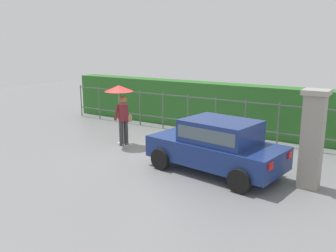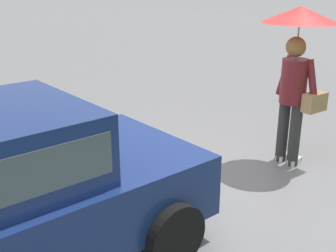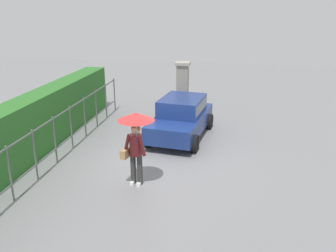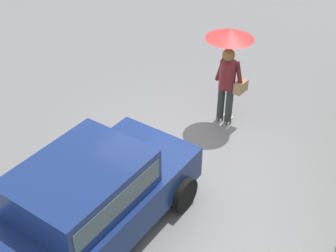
% 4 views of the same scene
% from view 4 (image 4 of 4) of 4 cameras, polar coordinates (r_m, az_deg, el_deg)
% --- Properties ---
extents(ground_plane, '(40.00, 40.00, 0.00)m').
position_cam_4_polar(ground_plane, '(8.56, 1.87, -3.86)').
color(ground_plane, slate).
extents(car, '(3.91, 2.27, 1.48)m').
position_cam_4_polar(car, '(6.66, -10.32, -9.23)').
color(car, navy).
rests_on(car, ground).
extents(pedestrian, '(0.97, 0.97, 2.08)m').
position_cam_4_polar(pedestrian, '(8.84, 7.98, 9.04)').
color(pedestrian, '#333333').
rests_on(pedestrian, ground).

